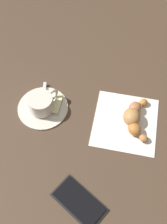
{
  "coord_description": "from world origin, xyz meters",
  "views": [
    {
      "loc": [
        -0.15,
        0.37,
        0.7
      ],
      "look_at": [
        0.01,
        -0.01,
        0.02
      ],
      "focal_mm": 45.88,
      "sensor_mm": 36.0,
      "label": 1
    }
  ],
  "objects_px": {
    "saucer": "(43,107)",
    "sugar_packet": "(58,104)",
    "cell_phone": "(79,202)",
    "croissant": "(134,118)",
    "espresso_cup": "(41,103)",
    "napkin": "(125,122)",
    "teaspoon": "(42,105)"
  },
  "relations": [
    {
      "from": "croissant",
      "to": "cell_phone",
      "type": "relative_size",
      "value": 0.98
    },
    {
      "from": "napkin",
      "to": "cell_phone",
      "type": "distance_m",
      "value": 0.26
    },
    {
      "from": "saucer",
      "to": "sugar_packet",
      "type": "height_order",
      "value": "sugar_packet"
    },
    {
      "from": "cell_phone",
      "to": "napkin",
      "type": "bearing_deg",
      "value": -97.44
    },
    {
      "from": "teaspoon",
      "to": "napkin",
      "type": "relative_size",
      "value": 0.66
    },
    {
      "from": "saucer",
      "to": "espresso_cup",
      "type": "distance_m",
      "value": 0.03
    },
    {
      "from": "sugar_packet",
      "to": "napkin",
      "type": "bearing_deg",
      "value": -94.32
    },
    {
      "from": "saucer",
      "to": "sugar_packet",
      "type": "relative_size",
      "value": 2.27
    },
    {
      "from": "saucer",
      "to": "espresso_cup",
      "type": "xyz_separation_m",
      "value": [
        -0.0,
        0.0,
        0.03
      ]
    },
    {
      "from": "napkin",
      "to": "croissant",
      "type": "xyz_separation_m",
      "value": [
        -0.02,
        -0.01,
        0.02
      ]
    },
    {
      "from": "teaspoon",
      "to": "croissant",
      "type": "xyz_separation_m",
      "value": [
        -0.26,
        -0.06,
        0.01
      ]
    },
    {
      "from": "croissant",
      "to": "napkin",
      "type": "bearing_deg",
      "value": 29.7
    },
    {
      "from": "espresso_cup",
      "to": "sugar_packet",
      "type": "relative_size",
      "value": 1.44
    },
    {
      "from": "sugar_packet",
      "to": "cell_phone",
      "type": "xyz_separation_m",
      "value": [
        -0.16,
        0.23,
        -0.01
      ]
    },
    {
      "from": "espresso_cup",
      "to": "teaspoon",
      "type": "xyz_separation_m",
      "value": [
        0.0,
        -0.0,
        -0.02
      ]
    },
    {
      "from": "napkin",
      "to": "croissant",
      "type": "height_order",
      "value": "croissant"
    },
    {
      "from": "espresso_cup",
      "to": "cell_phone",
      "type": "xyz_separation_m",
      "value": [
        -0.2,
        0.2,
        -0.03
      ]
    },
    {
      "from": "saucer",
      "to": "croissant",
      "type": "distance_m",
      "value": 0.26
    },
    {
      "from": "sugar_packet",
      "to": "croissant",
      "type": "relative_size",
      "value": 0.45
    },
    {
      "from": "saucer",
      "to": "teaspoon",
      "type": "relative_size",
      "value": 1.19
    },
    {
      "from": "sugar_packet",
      "to": "napkin",
      "type": "xyz_separation_m",
      "value": [
        -0.2,
        -0.02,
        -0.01
      ]
    },
    {
      "from": "teaspoon",
      "to": "cell_phone",
      "type": "relative_size",
      "value": 0.83
    },
    {
      "from": "saucer",
      "to": "croissant",
      "type": "height_order",
      "value": "croissant"
    },
    {
      "from": "teaspoon",
      "to": "croissant",
      "type": "bearing_deg",
      "value": -167.52
    },
    {
      "from": "espresso_cup",
      "to": "croissant",
      "type": "bearing_deg",
      "value": -166.31
    },
    {
      "from": "sugar_packet",
      "to": "espresso_cup",
      "type": "bearing_deg",
      "value": 116.09
    },
    {
      "from": "croissant",
      "to": "cell_phone",
      "type": "bearing_deg",
      "value": 78.82
    },
    {
      "from": "cell_phone",
      "to": "teaspoon",
      "type": "bearing_deg",
      "value": -45.68
    },
    {
      "from": "saucer",
      "to": "napkin",
      "type": "relative_size",
      "value": 0.79
    },
    {
      "from": "napkin",
      "to": "cell_phone",
      "type": "relative_size",
      "value": 1.26
    },
    {
      "from": "napkin",
      "to": "croissant",
      "type": "relative_size",
      "value": 1.28
    },
    {
      "from": "teaspoon",
      "to": "napkin",
      "type": "bearing_deg",
      "value": -169.07
    }
  ]
}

